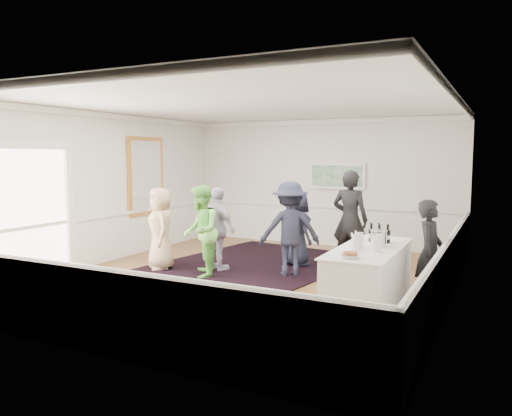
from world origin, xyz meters
The scene contains 23 objects.
floor centered at (0.00, 0.00, 0.00)m, with size 8.00×8.00×0.00m, color olive.
ceiling centered at (0.00, 0.00, 3.20)m, with size 7.00×8.00×0.02m, color white.
wall_left centered at (-3.50, 0.00, 1.60)m, with size 0.02×8.00×3.20m, color white.
wall_right centered at (3.50, 0.00, 1.60)m, with size 0.02×8.00×3.20m, color white.
wall_back centered at (0.00, 4.00, 1.60)m, with size 7.00×0.02×3.20m, color white.
wall_front centered at (0.00, -4.00, 1.60)m, with size 7.00×0.02×3.20m, color white.
wainscoting centered at (0.00, 0.00, 0.50)m, with size 7.00×8.00×1.00m, color white, non-canonical shape.
mirror centered at (-3.45, 1.30, 1.80)m, with size 0.05×1.25×1.85m.
doorway centered at (-3.45, -1.90, 1.42)m, with size 0.10×1.78×2.56m.
landscape_painting centered at (0.40, 3.95, 1.78)m, with size 1.44×0.06×0.66m.
area_rug centered at (-0.46, 1.07, 0.01)m, with size 3.46×4.54×0.02m, color black.
serving_table centered at (2.44, -0.87, 0.47)m, with size 0.88×2.31×0.94m.
bartender centered at (3.20, -0.20, 0.81)m, with size 0.59×0.39×1.62m, color black.
guest_tan centered at (-1.97, -0.11, 0.82)m, with size 0.81×0.52×1.65m, color tan.
guest_green centered at (-0.90, -0.28, 0.87)m, with size 0.85×0.66×1.74m, color #6ECE52.
guest_lilac centered at (-0.88, 0.30, 0.84)m, with size 0.98×0.41×1.67m, color #B6ABBF.
guest_dark_a centered at (0.56, 0.56, 0.90)m, with size 1.16×0.67×1.80m, color #1E2032.
guest_dark_b centered at (1.42, 1.64, 1.00)m, with size 0.73×0.48×2.00m, color black.
guest_navy centered at (0.38, 1.43, 0.78)m, with size 0.76×0.50×1.56m, color #1E2032.
wine_bottles centered at (2.46, -0.37, 1.09)m, with size 0.35×0.25×0.31m.
juice_pitchers centered at (2.41, -1.09, 1.06)m, with size 0.41×0.32×0.24m.
ice_bucket centered at (2.53, -0.73, 1.05)m, with size 0.26×0.26×0.24m, color silver.
nut_bowl centered at (2.40, -1.75, 0.97)m, with size 0.24×0.24×0.07m.
Camera 1 is at (4.20, -8.10, 2.28)m, focal length 35.00 mm.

